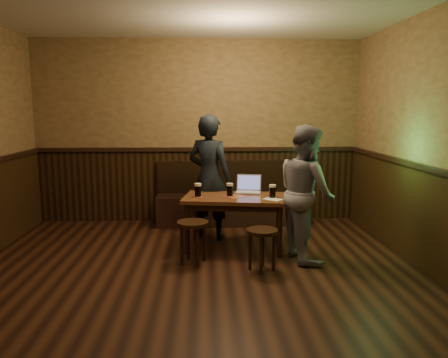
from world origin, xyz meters
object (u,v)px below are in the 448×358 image
(pint_left, at_px, (198,190))
(pint_mid, at_px, (230,190))
(bench, at_px, (229,203))
(person_suit, at_px, (209,177))
(pint_right, at_px, (272,191))
(person_grey, at_px, (306,193))
(stool_left, at_px, (193,230))
(laptop, at_px, (249,188))
(stool_right, at_px, (262,238))
(pub_table, at_px, (235,203))

(pint_left, relative_size, pint_mid, 1.04)
(bench, relative_size, person_suit, 1.31)
(pint_right, relative_size, person_grey, 0.10)
(stool_left, xyz_separation_m, pint_mid, (0.45, 0.53, 0.36))
(laptop, bearing_deg, pint_right, -43.49)
(pint_left, bearing_deg, laptop, 22.33)
(stool_left, distance_m, pint_left, 0.62)
(stool_left, xyz_separation_m, person_suit, (0.20, 0.99, 0.45))
(stool_right, bearing_deg, stool_left, 160.96)
(pint_right, bearing_deg, person_grey, -40.25)
(pint_left, distance_m, person_suit, 0.52)
(pint_left, xyz_separation_m, pint_mid, (0.40, 0.03, -0.00))
(stool_right, height_order, laptop, laptop)
(stool_left, xyz_separation_m, pint_right, (0.97, 0.41, 0.36))
(pint_left, xyz_separation_m, laptop, (0.66, 0.27, -0.03))
(stool_left, distance_m, person_suit, 1.11)
(stool_right, xyz_separation_m, person_suit, (-0.56, 1.25, 0.47))
(bench, xyz_separation_m, pint_left, (-0.46, -1.26, 0.45))
(pub_table, height_order, person_grey, person_grey)
(pub_table, bearing_deg, person_grey, -17.48)
(pint_left, bearing_deg, person_suit, 73.18)
(pint_mid, relative_size, person_grey, 0.10)
(pint_mid, bearing_deg, stool_left, -130.53)
(pub_table, distance_m, pint_mid, 0.18)
(pint_mid, xyz_separation_m, laptop, (0.26, 0.24, -0.02))
(pub_table, distance_m, pint_left, 0.49)
(pint_right, xyz_separation_m, person_suit, (-0.77, 0.58, 0.09))
(bench, height_order, pub_table, bench)
(pub_table, bearing_deg, pint_mid, 175.59)
(pub_table, bearing_deg, person_suit, 131.80)
(stool_right, relative_size, person_grey, 0.29)
(laptop, relative_size, person_grey, 0.23)
(laptop, relative_size, person_suit, 0.22)
(pub_table, distance_m, person_suit, 0.62)
(pub_table, distance_m, stool_right, 0.84)
(pint_right, distance_m, person_suit, 0.96)
(person_suit, bearing_deg, pint_right, 169.99)
(stool_left, relative_size, pint_left, 2.84)
(stool_right, bearing_deg, pint_right, 72.71)
(stool_left, height_order, stool_right, stool_left)
(pint_right, height_order, laptop, laptop)
(pint_left, bearing_deg, pint_right, -5.47)
(bench, relative_size, stool_left, 4.51)
(pub_table, relative_size, person_suit, 0.80)
(bench, bearing_deg, pint_left, -109.96)
(stool_right, bearing_deg, laptop, 92.69)
(bench, height_order, person_suit, person_suit)
(pint_left, distance_m, pint_mid, 0.40)
(pint_left, height_order, laptop, laptop)
(bench, xyz_separation_m, person_suit, (-0.31, -0.77, 0.53))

